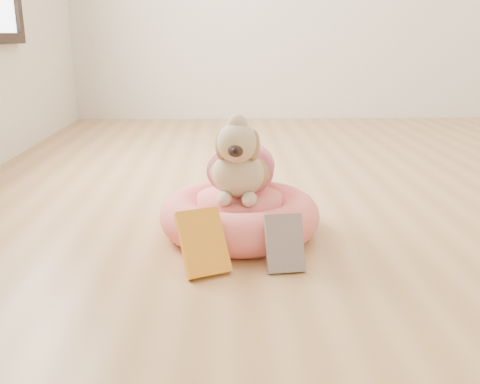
{
  "coord_description": "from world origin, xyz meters",
  "views": [
    {
      "loc": [
        -0.76,
        -2.31,
        0.69
      ],
      "look_at": [
        -0.71,
        -0.55,
        0.17
      ],
      "focal_mm": 40.0,
      "sensor_mm": 36.0,
      "label": 1
    }
  ],
  "objects_px": {
    "dog": "(240,152)",
    "pet_bed": "(240,215)",
    "book_yellow": "(203,242)",
    "book_white": "(285,243)"
  },
  "relations": [
    {
      "from": "dog",
      "to": "pet_bed",
      "type": "bearing_deg",
      "value": -91.59
    },
    {
      "from": "pet_bed",
      "to": "book_yellow",
      "type": "xyz_separation_m",
      "value": [
        -0.12,
        -0.31,
        0.02
      ]
    },
    {
      "from": "book_yellow",
      "to": "book_white",
      "type": "relative_size",
      "value": 1.16
    },
    {
      "from": "pet_bed",
      "to": "dog",
      "type": "distance_m",
      "value": 0.23
    },
    {
      "from": "pet_bed",
      "to": "book_yellow",
      "type": "relative_size",
      "value": 2.77
    },
    {
      "from": "dog",
      "to": "book_white",
      "type": "distance_m",
      "value": 0.41
    },
    {
      "from": "pet_bed",
      "to": "dog",
      "type": "height_order",
      "value": "dog"
    },
    {
      "from": "dog",
      "to": "book_white",
      "type": "bearing_deg",
      "value": -62.3
    },
    {
      "from": "book_white",
      "to": "book_yellow",
      "type": "bearing_deg",
      "value": 174.49
    },
    {
      "from": "dog",
      "to": "book_yellow",
      "type": "height_order",
      "value": "dog"
    }
  ]
}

